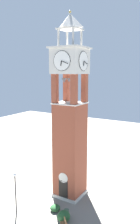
{
  "coord_description": "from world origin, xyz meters",
  "views": [
    {
      "loc": [
        11.89,
        -20.1,
        13.5
      ],
      "look_at": [
        0.0,
        0.0,
        9.35
      ],
      "focal_mm": 36.41,
      "sensor_mm": 36.0,
      "label": 1
    }
  ],
  "objects": [
    {
      "name": "trash_bin",
      "position": [
        1.79,
        -3.72,
        0.4
      ],
      "size": [
        0.52,
        0.52,
        0.8
      ],
      "primitive_type": "cylinder",
      "color": "#38513D",
      "rests_on": "ground"
    },
    {
      "name": "lamp_post",
      "position": [
        -2.77,
        -5.54,
        2.86
      ],
      "size": [
        0.36,
        0.36,
        4.16
      ],
      "color": "black",
      "rests_on": "ground"
    },
    {
      "name": "shrub_near_entry",
      "position": [
        -0.43,
        3.13,
        0.44
      ],
      "size": [
        0.7,
        0.7,
        0.88
      ],
      "primitive_type": "ellipsoid",
      "color": "#234C28",
      "rests_on": "ground"
    },
    {
      "name": "clock_tower",
      "position": [
        0.0,
        -0.0,
        8.09
      ],
      "size": [
        3.38,
        3.38,
        19.34
      ],
      "color": "brown",
      "rests_on": "ground"
    },
    {
      "name": "shrub_left_of_tower",
      "position": [
        0.31,
        -3.38,
        0.31
      ],
      "size": [
        1.0,
        1.0,
        0.62
      ],
      "primitive_type": "ellipsoid",
      "color": "#234C28",
      "rests_on": "ground"
    },
    {
      "name": "shrub_behind_bench",
      "position": [
        1.88,
        -4.31,
        0.51
      ],
      "size": [
        1.18,
        1.18,
        1.01
      ],
      "primitive_type": "ellipsoid",
      "color": "#234C28",
      "rests_on": "ground"
    },
    {
      "name": "ground",
      "position": [
        0.0,
        0.0,
        0.0
      ],
      "size": [
        80.0,
        80.0,
        0.0
      ],
      "primitive_type": "plane",
      "color": "gray"
    }
  ]
}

